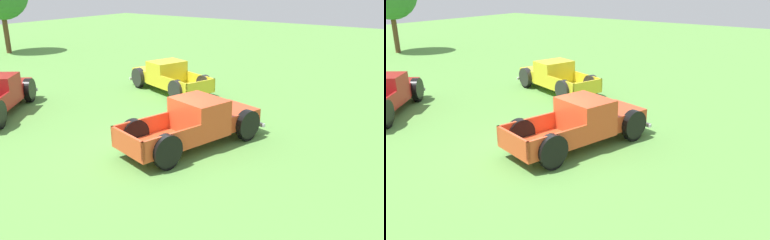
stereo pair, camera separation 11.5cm
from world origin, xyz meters
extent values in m
plane|color=#5B9342|center=(0.00, 0.00, 0.00)|extent=(80.00, 80.00, 0.00)
cube|color=#D14723|center=(2.57, -1.35, 0.67)|extent=(1.87, 1.88, 0.56)
cube|color=silver|center=(3.33, -1.54, 0.67)|extent=(0.41, 1.37, 0.47)
sphere|color=silver|center=(3.46, -0.94, 0.70)|extent=(0.20, 0.20, 0.20)
sphere|color=silver|center=(3.15, -2.14, 0.70)|extent=(0.20, 0.20, 0.20)
cube|color=#D14723|center=(1.18, -0.99, 0.97)|extent=(1.71, 1.98, 1.17)
cube|color=#8C9EA8|center=(1.79, -1.14, 1.23)|extent=(0.41, 1.44, 0.52)
cube|color=#D14723|center=(-0.49, -0.56, 0.44)|extent=(2.50, 2.19, 0.10)
cube|color=#D14723|center=(-0.29, 0.23, 0.77)|extent=(2.09, 0.61, 0.56)
cube|color=#D14723|center=(-0.70, -1.34, 0.77)|extent=(2.09, 0.61, 0.56)
cube|color=#D14723|center=(-1.49, -0.30, 0.77)|extent=(0.50, 1.67, 0.56)
cylinder|color=black|center=(2.78, -0.52, 0.39)|extent=(0.81, 0.41, 0.77)
cylinder|color=#B7B7BC|center=(2.78, -0.51, 0.39)|extent=(0.36, 0.31, 0.31)
cylinder|color=black|center=(2.78, -0.52, 0.58)|extent=(1.02, 0.52, 0.98)
cylinder|color=black|center=(2.35, -2.18, 0.39)|extent=(0.81, 0.41, 0.77)
cylinder|color=#B7B7BC|center=(2.35, -2.19, 0.39)|extent=(0.36, 0.31, 0.31)
cylinder|color=black|center=(2.35, -2.18, 0.58)|extent=(1.02, 0.52, 0.98)
cylinder|color=black|center=(-0.53, 0.34, 0.39)|extent=(0.81, 0.41, 0.77)
cylinder|color=#B7B7BC|center=(-0.53, 0.35, 0.39)|extent=(0.36, 0.31, 0.31)
cylinder|color=black|center=(-0.53, 0.34, 0.58)|extent=(1.02, 0.52, 0.98)
cylinder|color=black|center=(-0.96, -1.32, 0.39)|extent=(0.81, 0.41, 0.77)
cylinder|color=#B7B7BC|center=(-0.96, -1.33, 0.39)|extent=(0.36, 0.31, 0.31)
cylinder|color=black|center=(-0.96, -1.32, 0.58)|extent=(1.02, 0.52, 0.98)
cube|color=silver|center=(3.37, -1.55, 0.35)|extent=(0.56, 1.83, 0.12)
cube|color=maroon|center=(0.26, 8.59, 0.67)|extent=(2.16, 2.16, 0.56)
cube|color=silver|center=(0.88, 9.07, 0.67)|extent=(0.91, 1.14, 0.47)
sphere|color=silver|center=(0.48, 9.55, 0.70)|extent=(0.20, 0.20, 0.20)
sphere|color=silver|center=(1.25, 8.57, 0.70)|extent=(0.20, 0.20, 0.20)
cube|color=#8C9EA8|center=(-0.37, 8.09, 1.23)|extent=(0.94, 1.19, 0.52)
cylinder|color=black|center=(0.79, 7.91, 0.39)|extent=(0.75, 0.65, 0.77)
cylinder|color=#B7B7BC|center=(0.79, 7.91, 0.39)|extent=(0.39, 0.38, 0.31)
cylinder|color=black|center=(0.79, 7.91, 0.58)|extent=(0.95, 0.83, 0.98)
cube|color=silver|center=(0.91, 9.10, 0.35)|extent=(1.22, 1.53, 0.12)
cube|color=yellow|center=(6.21, 5.36, 0.63)|extent=(1.83, 1.82, 0.53)
cube|color=silver|center=(6.42, 6.08, 0.63)|extent=(1.29, 0.44, 0.45)
sphere|color=silver|center=(5.85, 6.23, 0.66)|extent=(0.19, 0.19, 0.19)
sphere|color=silver|center=(6.98, 5.89, 0.66)|extent=(0.19, 0.19, 0.19)
cube|color=yellow|center=(5.82, 4.06, 0.93)|extent=(1.91, 1.67, 1.11)
cube|color=#8C9EA8|center=(5.99, 4.63, 1.17)|extent=(1.35, 0.44, 0.49)
cube|color=yellow|center=(5.34, 2.49, 0.42)|extent=(2.14, 2.42, 0.10)
cube|color=yellow|center=(4.60, 2.71, 0.73)|extent=(0.66, 1.97, 0.53)
cube|color=yellow|center=(6.08, 2.26, 0.73)|extent=(0.66, 1.97, 0.53)
cube|color=yellow|center=(5.06, 1.55, 0.73)|extent=(1.57, 0.54, 0.53)
cylinder|color=black|center=(5.43, 5.60, 0.37)|extent=(0.42, 0.77, 0.74)
cylinder|color=#B7B7BC|center=(5.42, 5.60, 0.37)|extent=(0.31, 0.35, 0.29)
cylinder|color=black|center=(5.43, 5.60, 0.55)|extent=(0.53, 0.97, 0.93)
cylinder|color=black|center=(6.99, 5.13, 0.37)|extent=(0.42, 0.77, 0.74)
cylinder|color=#B7B7BC|center=(7.00, 5.13, 0.37)|extent=(0.31, 0.35, 0.29)
cylinder|color=black|center=(6.99, 5.13, 0.55)|extent=(0.53, 0.97, 0.93)
cylinder|color=black|center=(4.49, 2.49, 0.37)|extent=(0.42, 0.77, 0.74)
cylinder|color=#B7B7BC|center=(4.48, 2.49, 0.37)|extent=(0.31, 0.35, 0.29)
cylinder|color=black|center=(4.49, 2.49, 0.55)|extent=(0.53, 0.97, 0.93)
cylinder|color=black|center=(6.05, 2.02, 0.37)|extent=(0.42, 0.77, 0.74)
cylinder|color=#B7B7BC|center=(6.06, 2.02, 0.37)|extent=(0.31, 0.35, 0.29)
cylinder|color=black|center=(6.05, 2.02, 0.55)|extent=(0.53, 0.97, 0.93)
cube|color=silver|center=(6.43, 6.12, 0.33)|extent=(1.72, 0.60, 0.12)
cylinder|color=brown|center=(7.41, 20.50, 1.44)|extent=(0.36, 0.36, 2.88)
camera|label=1|loc=(-9.04, -7.90, 5.21)|focal=37.11mm
camera|label=2|loc=(-8.97, -7.99, 5.21)|focal=37.11mm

